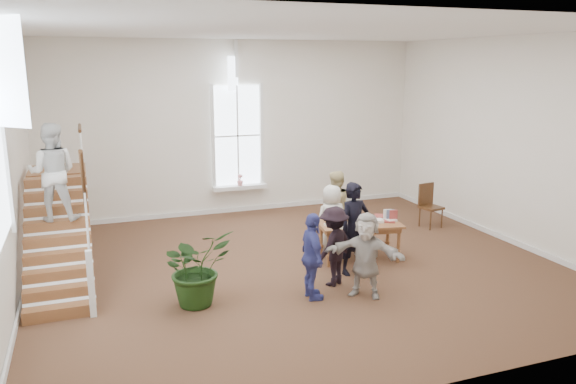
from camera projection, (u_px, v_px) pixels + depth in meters
name	position (u px, v px, depth m)	size (l,w,h in m)	color
ground	(299.00, 266.00, 11.07)	(10.00, 10.00, 0.00)	#4A301D
room_shell	(239.00, 197.00, 15.00)	(10.49, 10.00, 10.00)	silver
staircase	(55.00, 196.00, 9.93)	(1.10, 4.10, 2.92)	brown
library_table	(360.00, 227.00, 11.32)	(1.76, 1.09, 0.83)	brown
police_officer	(355.00, 229.00, 10.53)	(0.64, 0.42, 1.77)	black
elderly_woman	(332.00, 219.00, 11.75)	(0.71, 0.46, 1.46)	silver
person_yellow	(335.00, 208.00, 12.28)	(0.80, 0.62, 1.64)	#CFBC81
woman_cluster_a	(312.00, 257.00, 9.41)	(0.88, 0.37, 1.50)	#393D88
woman_cluster_b	(334.00, 246.00, 10.03)	(0.94, 0.54, 1.45)	black
woman_cluster_c	(366.00, 255.00, 9.53)	(1.37, 0.44, 1.48)	#B5ACA3
floor_plant	(196.00, 267.00, 9.23)	(1.15, 1.00, 1.28)	#183310
side_chair	(429.00, 203.00, 13.64)	(0.53, 0.53, 1.06)	#331F0D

